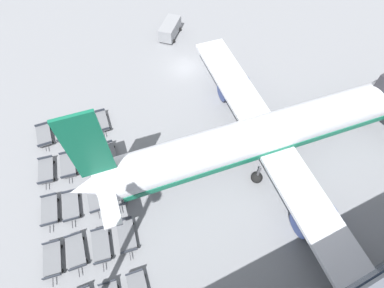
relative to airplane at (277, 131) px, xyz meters
The scene contains 19 objects.
ground_plane 16.55m from the airplane, behind, with size 500.00×500.00×0.00m, color gray.
airplane is the anchor object (origin of this frame).
service_van 23.48m from the airplane, behind, with size 4.66×4.50×2.02m.
baggage_dolly_row_near_col_a 25.07m from the airplane, 119.31° to the right, with size 3.76×1.74×0.92m.
baggage_dolly_row_near_col_b 23.74m from the airplane, 108.63° to the right, with size 3.79×1.97×0.92m.
baggage_dolly_row_near_col_c 23.18m from the airplane, 97.55° to the right, with size 3.79×1.96×0.92m.
baggage_dolly_row_near_col_d 23.66m from the airplane, 86.02° to the right, with size 3.79×1.95×0.92m.
baggage_dolly_row_mid_a_col_a 23.14m from the airplane, 121.31° to the right, with size 3.79×1.91×0.92m.
baggage_dolly_row_mid_a_col_b 21.60m from the airplane, 109.69° to the right, with size 3.79×1.90×0.92m.
baggage_dolly_row_mid_a_col_c 21.24m from the airplane, 97.03° to the right, with size 3.79×1.93×0.92m.
baggage_dolly_row_mid_a_col_d 21.71m from the airplane, 85.16° to the right, with size 3.77×1.81×0.92m.
baggage_dolly_row_mid_b_col_a 21.24m from the airplane, 123.30° to the right, with size 3.79×1.97×0.92m.
baggage_dolly_row_mid_b_col_b 19.61m from the airplane, 111.58° to the right, with size 3.77×1.81×0.92m.
baggage_dolly_row_mid_b_col_c 18.92m from the airplane, 97.35° to the right, with size 3.77×1.80×0.92m.
baggage_dolly_row_mid_b_col_d 19.68m from the airplane, 83.23° to the right, with size 3.79×1.97×0.92m.
baggage_dolly_row_far_col_a 19.41m from the airplane, 126.34° to the right, with size 3.77×1.81×0.92m.
baggage_dolly_row_far_col_b 17.52m from the airplane, 112.52° to the right, with size 3.77×1.78×0.92m.
baggage_dolly_row_far_col_c 16.91m from the airplane, 96.95° to the right, with size 3.78×1.87×0.92m.
baggage_dolly_row_far_col_d 17.42m from the airplane, 81.93° to the right, with size 3.79×1.95×0.92m.
Camera 1 is at (28.55, -12.72, 27.15)m, focal length 28.00 mm.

